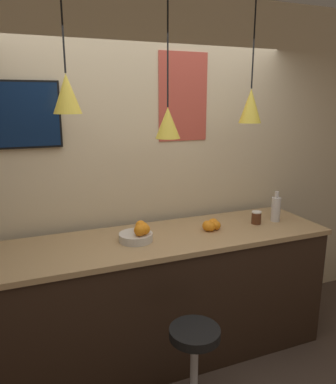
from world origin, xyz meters
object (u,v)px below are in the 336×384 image
bar_stool (194,363)px  spread_jar (256,218)px  juice_bottle (276,209)px  fruit_bowl (138,234)px  mounted_tv (15,115)px

bar_stool → spread_jar: 1.31m
juice_bottle → bar_stool: bearing=-147.8°
juice_bottle → spread_jar: 0.20m
fruit_bowl → juice_bottle: 1.25m
mounted_tv → juice_bottle: bearing=-12.1°
bar_stool → spread_jar: bearing=37.4°
fruit_bowl → juice_bottle: size_ratio=0.96×
mounted_tv → spread_jar: bearing=-13.3°
spread_jar → fruit_bowl: bearing=-179.6°
juice_bottle → mounted_tv: mounted_tv is taller
bar_stool → juice_bottle: (1.11, 0.70, 0.70)m
spread_jar → mounted_tv: size_ratio=0.17×
bar_stool → mounted_tv: (-0.91, 1.13, 1.51)m
fruit_bowl → bar_stool: bearing=-78.3°
spread_jar → mounted_tv: 2.06m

